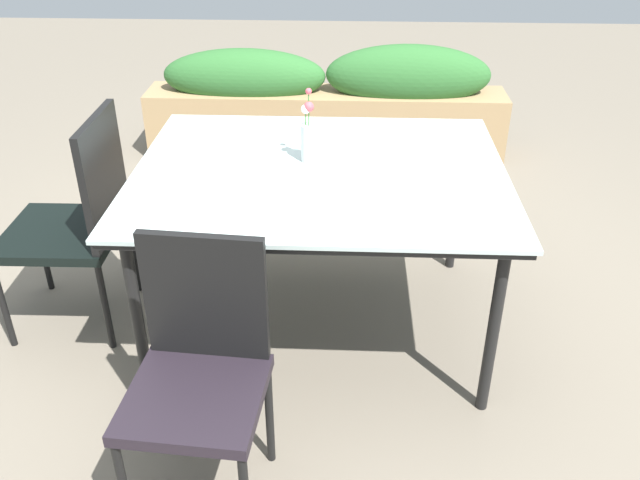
{
  "coord_description": "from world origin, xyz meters",
  "views": [
    {
      "loc": [
        0.19,
        -2.5,
        1.86
      ],
      "look_at": [
        0.08,
        -0.06,
        0.43
      ],
      "focal_mm": 37.84,
      "sensor_mm": 36.0,
      "label": 1
    }
  ],
  "objects_px": {
    "dining_table": "(320,180)",
    "chair_end_left": "(79,215)",
    "chair_near_left": "(200,364)",
    "planter_box": "(327,104)",
    "flower_vase": "(309,138)"
  },
  "relations": [
    {
      "from": "chair_near_left",
      "to": "flower_vase",
      "type": "bearing_deg",
      "value": -101.56
    },
    {
      "from": "chair_near_left",
      "to": "flower_vase",
      "type": "relative_size",
      "value": 2.98
    },
    {
      "from": "dining_table",
      "to": "chair_end_left",
      "type": "bearing_deg",
      "value": 179.92
    },
    {
      "from": "chair_near_left",
      "to": "planter_box",
      "type": "height_order",
      "value": "chair_near_left"
    },
    {
      "from": "chair_end_left",
      "to": "planter_box",
      "type": "xyz_separation_m",
      "value": [
        0.97,
        1.94,
        -0.17
      ]
    },
    {
      "from": "flower_vase",
      "to": "planter_box",
      "type": "distance_m",
      "value": 1.93
    },
    {
      "from": "dining_table",
      "to": "chair_near_left",
      "type": "height_order",
      "value": "chair_near_left"
    },
    {
      "from": "chair_end_left",
      "to": "flower_vase",
      "type": "height_order",
      "value": "flower_vase"
    },
    {
      "from": "chair_end_left",
      "to": "flower_vase",
      "type": "relative_size",
      "value": 3.19
    },
    {
      "from": "chair_near_left",
      "to": "chair_end_left",
      "type": "xyz_separation_m",
      "value": [
        -0.69,
        0.89,
        0.02
      ]
    },
    {
      "from": "dining_table",
      "to": "planter_box",
      "type": "xyz_separation_m",
      "value": [
        -0.04,
        1.94,
        -0.35
      ]
    },
    {
      "from": "chair_end_left",
      "to": "planter_box",
      "type": "height_order",
      "value": "chair_end_left"
    },
    {
      "from": "dining_table",
      "to": "chair_near_left",
      "type": "relative_size",
      "value": 1.65
    },
    {
      "from": "chair_near_left",
      "to": "chair_end_left",
      "type": "distance_m",
      "value": 1.12
    },
    {
      "from": "dining_table",
      "to": "flower_vase",
      "type": "bearing_deg",
      "value": 120.04
    }
  ]
}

